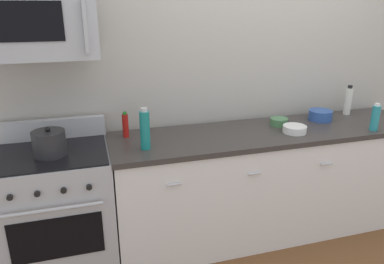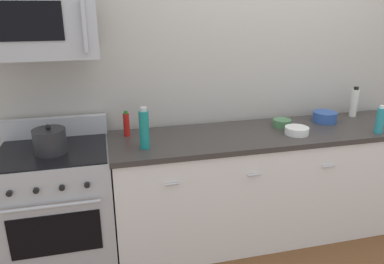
% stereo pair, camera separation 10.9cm
% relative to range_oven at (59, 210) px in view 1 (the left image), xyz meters
% --- Properties ---
extents(ground_plane, '(6.83, 6.83, 0.00)m').
position_rel_range_oven_xyz_m(ground_plane, '(1.68, -0.00, -0.47)').
color(ground_plane, brown).
extents(back_wall, '(5.70, 0.10, 2.70)m').
position_rel_range_oven_xyz_m(back_wall, '(1.68, 0.41, 0.88)').
color(back_wall, '#B7B2A8').
rests_on(back_wall, ground_plane).
extents(counter_unit, '(2.61, 0.66, 0.92)m').
position_rel_range_oven_xyz_m(counter_unit, '(1.68, -0.00, -0.01)').
color(counter_unit, white).
rests_on(counter_unit, ground_plane).
extents(range_oven, '(0.76, 0.69, 1.07)m').
position_rel_range_oven_xyz_m(range_oven, '(0.00, 0.00, 0.00)').
color(range_oven, '#B7BABF').
rests_on(range_oven, ground_plane).
extents(microwave, '(0.74, 0.44, 0.40)m').
position_rel_range_oven_xyz_m(microwave, '(0.00, 0.04, 1.28)').
color(microwave, '#B7BABF').
extents(bottle_hot_sauce_red, '(0.05, 0.05, 0.20)m').
position_rel_range_oven_xyz_m(bottle_hot_sauce_red, '(0.53, 0.17, 0.54)').
color(bottle_hot_sauce_red, '#B21914').
rests_on(bottle_hot_sauce_red, countertop_slab).
extents(bottle_dish_soap, '(0.06, 0.06, 0.22)m').
position_rel_range_oven_xyz_m(bottle_dish_soap, '(2.45, -0.24, 0.56)').
color(bottle_dish_soap, teal).
rests_on(bottle_dish_soap, countertop_slab).
extents(bottle_sparkling_teal, '(0.07, 0.07, 0.30)m').
position_rel_range_oven_xyz_m(bottle_sparkling_teal, '(0.63, -0.12, 0.59)').
color(bottle_sparkling_teal, '#197F7A').
rests_on(bottle_sparkling_teal, countertop_slab).
extents(bottle_vinegar_white, '(0.06, 0.06, 0.27)m').
position_rel_range_oven_xyz_m(bottle_vinegar_white, '(2.54, 0.21, 0.58)').
color(bottle_vinegar_white, silver).
rests_on(bottle_vinegar_white, countertop_slab).
extents(bowl_blue_mixing, '(0.20, 0.20, 0.09)m').
position_rel_range_oven_xyz_m(bowl_blue_mixing, '(2.20, 0.12, 0.50)').
color(bowl_blue_mixing, '#2D519E').
rests_on(bowl_blue_mixing, countertop_slab).
extents(bowl_green_glaze, '(0.15, 0.15, 0.06)m').
position_rel_range_oven_xyz_m(bowl_green_glaze, '(1.79, 0.09, 0.48)').
color(bowl_green_glaze, '#477A4C').
rests_on(bowl_green_glaze, countertop_slab).
extents(bowl_white_ceramic, '(0.18, 0.18, 0.06)m').
position_rel_range_oven_xyz_m(bowl_white_ceramic, '(1.81, -0.11, 0.48)').
color(bowl_white_ceramic, white).
rests_on(bowl_white_ceramic, countertop_slab).
extents(stockpot, '(0.22, 0.22, 0.20)m').
position_rel_range_oven_xyz_m(stockpot, '(-0.00, -0.05, 0.54)').
color(stockpot, '#262628').
rests_on(stockpot, range_oven).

